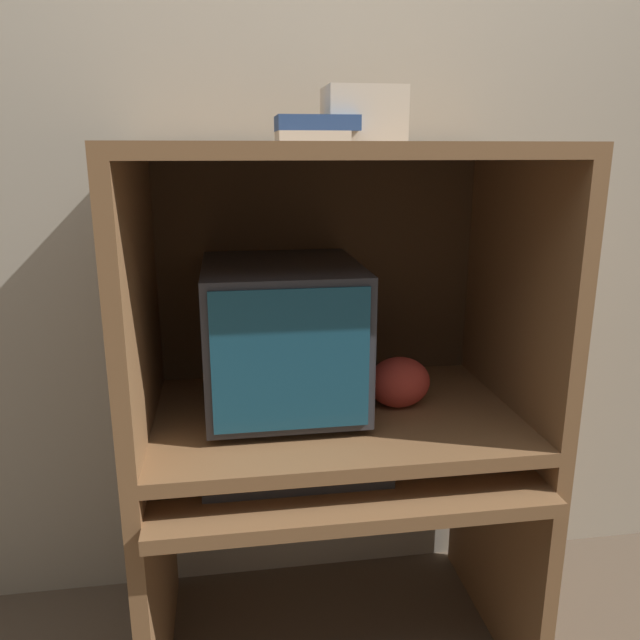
# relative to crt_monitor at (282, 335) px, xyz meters

# --- Properties ---
(wall_back) EXTENTS (6.00, 0.06, 2.60)m
(wall_back) POSITION_rel_crt_monitor_xyz_m (0.13, 0.34, 0.35)
(wall_back) COLOR #B2A893
(wall_back) RESTS_ON ground_plane
(desk_base) EXTENTS (1.04, 0.70, 0.64)m
(desk_base) POSITION_rel_crt_monitor_xyz_m (0.13, -0.10, -0.54)
(desk_base) COLOR brown
(desk_base) RESTS_ON ground_plane
(desk_monitor_shelf) EXTENTS (1.04, 0.65, 0.10)m
(desk_monitor_shelf) POSITION_rel_crt_monitor_xyz_m (0.13, -0.05, -0.23)
(desk_monitor_shelf) COLOR brown
(desk_monitor_shelf) RESTS_ON desk_base
(hutch_upper) EXTENTS (1.04, 0.65, 0.70)m
(hutch_upper) POSITION_rel_crt_monitor_xyz_m (0.13, -0.01, 0.25)
(hutch_upper) COLOR brown
(hutch_upper) RESTS_ON desk_monitor_shelf
(crt_monitor) EXTENTS (0.41, 0.46, 0.40)m
(crt_monitor) POSITION_rel_crt_monitor_xyz_m (0.00, 0.00, 0.00)
(crt_monitor) COLOR #333338
(crt_monitor) RESTS_ON desk_monitor_shelf
(keyboard) EXTENTS (0.46, 0.16, 0.03)m
(keyboard) POSITION_rel_crt_monitor_xyz_m (0.01, -0.21, -0.30)
(keyboard) COLOR #2D2D30
(keyboard) RESTS_ON desk_base
(mouse) EXTENTS (0.07, 0.05, 0.03)m
(mouse) POSITION_rel_crt_monitor_xyz_m (0.31, -0.19, -0.29)
(mouse) COLOR #B7B7B7
(mouse) RESTS_ON desk_base
(snack_bag) EXTENTS (0.17, 0.13, 0.14)m
(snack_bag) POSITION_rel_crt_monitor_xyz_m (0.31, -0.04, -0.14)
(snack_bag) COLOR #BC382D
(snack_bag) RESTS_ON desk_monitor_shelf
(book_stack) EXTENTS (0.19, 0.14, 0.06)m
(book_stack) POSITION_rel_crt_monitor_xyz_m (0.08, -0.05, 0.53)
(book_stack) COLOR beige
(book_stack) RESTS_ON hutch_upper
(storage_box) EXTENTS (0.19, 0.16, 0.13)m
(storage_box) POSITION_rel_crt_monitor_xyz_m (0.21, -0.00, 0.56)
(storage_box) COLOR beige
(storage_box) RESTS_ON hutch_upper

